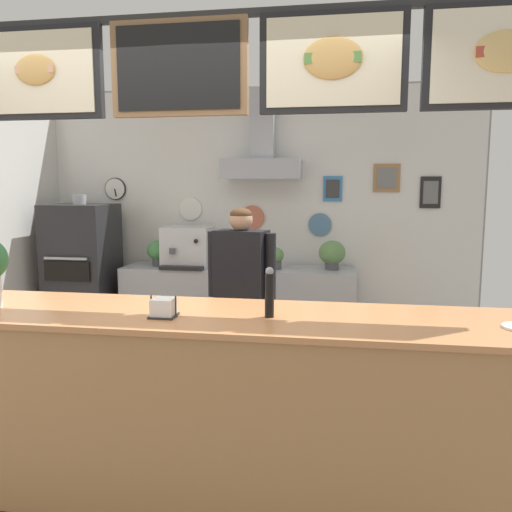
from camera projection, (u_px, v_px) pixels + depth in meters
The scene contains 12 objects.
ground_plane at pixel (189, 469), 3.19m from camera, with size 6.39×6.39×0.00m, color #514C47.
back_wall_assembly at pixel (255, 210), 5.39m from camera, with size 4.67×2.82×2.77m.
service_counter at pixel (168, 410), 2.77m from camera, with size 3.91×0.73×1.09m.
back_prep_counter at pixel (239, 311), 5.36m from camera, with size 2.39×0.56×0.91m.
pizza_oven at pixel (83, 278), 5.43m from camera, with size 0.64×0.65×1.65m.
shop_worker at pixel (241, 304), 3.93m from camera, with size 0.54×0.29×1.58m.
espresso_machine at pixel (188, 247), 5.33m from camera, with size 0.49×0.47×0.41m.
potted_basil at pixel (332, 254), 5.14m from camera, with size 0.27×0.27×0.29m.
potted_thyme at pixel (158, 251), 5.38m from camera, with size 0.23×0.23×0.27m.
potted_oregano at pixel (275, 257), 5.18m from camera, with size 0.18×0.18×0.22m.
napkin_holder at pixel (164, 308), 2.58m from camera, with size 0.14×0.13×0.11m.
pepper_grinder at pixel (269, 293), 2.56m from camera, with size 0.05×0.05×0.25m.
Camera 1 is at (0.89, -2.87, 1.75)m, focal length 36.12 mm.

